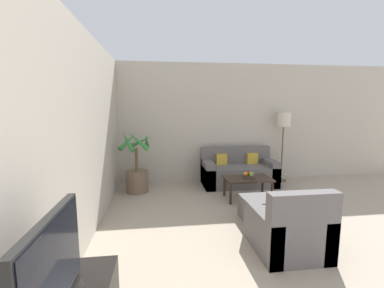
{
  "coord_description": "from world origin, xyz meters",
  "views": [
    {
      "loc": [
        -2.22,
        0.71,
        1.71
      ],
      "look_at": [
        -1.58,
        5.63,
        1.0
      ],
      "focal_mm": 24.0,
      "sensor_mm": 36.0,
      "label": 1
    }
  ],
  "objects_px": {
    "floor_lamp": "(284,123)",
    "armchair": "(288,230)",
    "apple_red": "(248,173)",
    "sofa_loveseat": "(238,172)",
    "television": "(52,268)",
    "apple_green": "(251,174)",
    "orange_fruit": "(246,174)",
    "ottoman": "(262,209)",
    "potted_palm": "(137,172)",
    "coffee_table": "(248,181)",
    "fruit_bowl": "(249,177)"
  },
  "relations": [
    {
      "from": "sofa_loveseat",
      "to": "armchair",
      "type": "bearing_deg",
      "value": -95.04
    },
    {
      "from": "potted_palm",
      "to": "orange_fruit",
      "type": "relative_size",
      "value": 16.87
    },
    {
      "from": "television",
      "to": "ottoman",
      "type": "distance_m",
      "value": 3.13
    },
    {
      "from": "floor_lamp",
      "to": "armchair",
      "type": "bearing_deg",
      "value": -115.17
    },
    {
      "from": "sofa_loveseat",
      "to": "coffee_table",
      "type": "height_order",
      "value": "sofa_loveseat"
    },
    {
      "from": "apple_red",
      "to": "apple_green",
      "type": "distance_m",
      "value": 0.1
    },
    {
      "from": "sofa_loveseat",
      "to": "fruit_bowl",
      "type": "height_order",
      "value": "sofa_loveseat"
    },
    {
      "from": "floor_lamp",
      "to": "orange_fruit",
      "type": "bearing_deg",
      "value": -139.31
    },
    {
      "from": "armchair",
      "to": "apple_red",
      "type": "bearing_deg",
      "value": 85.12
    },
    {
      "from": "armchair",
      "to": "sofa_loveseat",
      "type": "bearing_deg",
      "value": 84.96
    },
    {
      "from": "coffee_table",
      "to": "apple_green",
      "type": "distance_m",
      "value": 0.16
    },
    {
      "from": "sofa_loveseat",
      "to": "armchair",
      "type": "height_order",
      "value": "armchair"
    },
    {
      "from": "apple_red",
      "to": "orange_fruit",
      "type": "distance_m",
      "value": 0.09
    },
    {
      "from": "floor_lamp",
      "to": "coffee_table",
      "type": "xyz_separation_m",
      "value": [
        -1.2,
        -1.07,
        -1.0
      ]
    },
    {
      "from": "television",
      "to": "fruit_bowl",
      "type": "bearing_deg",
      "value": 53.79
    },
    {
      "from": "fruit_bowl",
      "to": "ottoman",
      "type": "distance_m",
      "value": 0.94
    },
    {
      "from": "apple_green",
      "to": "ottoman",
      "type": "bearing_deg",
      "value": -98.67
    },
    {
      "from": "television",
      "to": "ottoman",
      "type": "height_order",
      "value": "television"
    },
    {
      "from": "apple_red",
      "to": "apple_green",
      "type": "bearing_deg",
      "value": -78.22
    },
    {
      "from": "coffee_table",
      "to": "fruit_bowl",
      "type": "height_order",
      "value": "fruit_bowl"
    },
    {
      "from": "orange_fruit",
      "to": "apple_red",
      "type": "bearing_deg",
      "value": 33.69
    },
    {
      "from": "orange_fruit",
      "to": "ottoman",
      "type": "relative_size",
      "value": 0.12
    },
    {
      "from": "ottoman",
      "to": "fruit_bowl",
      "type": "bearing_deg",
      "value": 83.05
    },
    {
      "from": "sofa_loveseat",
      "to": "orange_fruit",
      "type": "xyz_separation_m",
      "value": [
        -0.15,
        -0.89,
        0.2
      ]
    },
    {
      "from": "floor_lamp",
      "to": "ottoman",
      "type": "bearing_deg",
      "value": -123.11
    },
    {
      "from": "sofa_loveseat",
      "to": "apple_red",
      "type": "bearing_deg",
      "value": -95.39
    },
    {
      "from": "fruit_bowl",
      "to": "orange_fruit",
      "type": "height_order",
      "value": "orange_fruit"
    },
    {
      "from": "floor_lamp",
      "to": "television",
      "type": "bearing_deg",
      "value": -129.58
    },
    {
      "from": "coffee_table",
      "to": "apple_red",
      "type": "relative_size",
      "value": 12.04
    },
    {
      "from": "television",
      "to": "apple_green",
      "type": "relative_size",
      "value": 9.48
    },
    {
      "from": "fruit_bowl",
      "to": "apple_green",
      "type": "height_order",
      "value": "apple_green"
    },
    {
      "from": "potted_palm",
      "to": "coffee_table",
      "type": "xyz_separation_m",
      "value": [
        2.09,
        -0.7,
        -0.06
      ]
    },
    {
      "from": "orange_fruit",
      "to": "coffee_table",
      "type": "bearing_deg",
      "value": 5.63
    },
    {
      "from": "fruit_bowl",
      "to": "floor_lamp",
      "type": "bearing_deg",
      "value": 42.3
    },
    {
      "from": "apple_green",
      "to": "orange_fruit",
      "type": "height_order",
      "value": "apple_green"
    },
    {
      "from": "television",
      "to": "apple_red",
      "type": "height_order",
      "value": "television"
    },
    {
      "from": "fruit_bowl",
      "to": "apple_green",
      "type": "relative_size",
      "value": 2.9
    },
    {
      "from": "armchair",
      "to": "potted_palm",
      "type": "bearing_deg",
      "value": 128.56
    },
    {
      "from": "apple_green",
      "to": "armchair",
      "type": "distance_m",
      "value": 1.73
    },
    {
      "from": "apple_red",
      "to": "potted_palm",
      "type": "bearing_deg",
      "value": 162.76
    },
    {
      "from": "orange_fruit",
      "to": "ottoman",
      "type": "height_order",
      "value": "orange_fruit"
    },
    {
      "from": "floor_lamp",
      "to": "coffee_table",
      "type": "height_order",
      "value": "floor_lamp"
    },
    {
      "from": "coffee_table",
      "to": "armchair",
      "type": "relative_size",
      "value": 1.03
    },
    {
      "from": "orange_fruit",
      "to": "armchair",
      "type": "height_order",
      "value": "armchair"
    },
    {
      "from": "sofa_loveseat",
      "to": "armchair",
      "type": "xyz_separation_m",
      "value": [
        -0.23,
        -2.65,
        -0.02
      ]
    },
    {
      "from": "television",
      "to": "apple_red",
      "type": "distance_m",
      "value": 3.87
    },
    {
      "from": "television",
      "to": "orange_fruit",
      "type": "distance_m",
      "value": 3.79
    },
    {
      "from": "potted_palm",
      "to": "coffee_table",
      "type": "relative_size",
      "value": 1.48
    },
    {
      "from": "ottoman",
      "to": "apple_red",
      "type": "bearing_deg",
      "value": 83.42
    },
    {
      "from": "ottoman",
      "to": "orange_fruit",
      "type": "bearing_deg",
      "value": 87.65
    }
  ]
}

